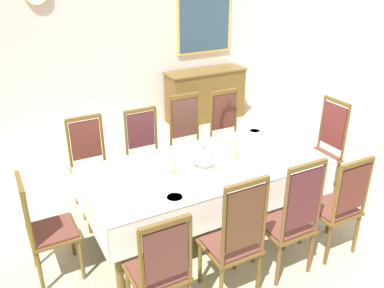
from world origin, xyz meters
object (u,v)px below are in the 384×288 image
Objects in this scene: chair_south_b at (235,238)px; chair_north_c at (189,140)px; chair_south_c at (291,219)px; candlestick_east at (237,147)px; chair_south_a at (160,269)px; candlestick_west at (174,162)px; chair_head_east at (323,147)px; spoon_primary at (260,131)px; dining_table at (206,171)px; chair_south_d at (338,205)px; bowl_far_right at (128,207)px; chair_north_a at (91,163)px; bowl_near_left at (255,132)px; bowl_near_right at (175,198)px; framed_painting at (204,21)px; chair_north_b at (146,152)px; chair_north_d at (228,132)px; bowl_far_left at (147,157)px; spoon_secondary at (161,202)px; soup_tureen at (204,156)px; chair_head_west at (45,227)px; sideboard at (205,95)px.

chair_south_b reaches higher than chair_north_c.
candlestick_east is at bearing 86.41° from chair_south_c.
candlestick_west is (0.59, 0.98, 0.33)m from chair_south_a.
spoon_primary is at bearing 53.90° from chair_head_east.
dining_table is 1.04m from chair_south_c.
chair_south_d reaches higher than bowl_far_right.
chair_south_b is 3.85× the size of candlestick_east.
bowl_far_right is at bearing 98.62° from chair_head_east.
chair_north_c reaches higher than candlestick_west.
chair_north_a is (0.00, 1.95, 0.01)m from chair_south_a.
chair_head_east is (2.62, -0.98, 0.03)m from chair_north_a.
bowl_near_left is 0.81× the size of bowl_near_right.
chair_north_b is at bearing -133.53° from framed_painting.
chair_south_a is 0.95× the size of chair_north_d.
chair_north_c is 0.90m from spoon_primary.
chair_south_a is 5.44× the size of bowl_far_left.
candlestick_west is at bearing -124.02° from framed_painting.
dining_table is at bearing 90.00° from chair_head_east.
candlestick_west is at bearing 44.42° from spoon_secondary.
bowl_near_right is (-0.55, -0.45, -0.08)m from soup_tureen.
chair_head_east is 0.87m from bowl_near_left.
soup_tureen is 0.34m from candlestick_west.
dining_table is at bearing -0.00° from candlestick_west.
spoon_secondary is at bearing 100.47° from chair_north_a.
candlestick_west is (1.28, 0.00, 0.34)m from chair_head_west.
chair_south_c is at bearing 71.28° from sideboard.
chair_south_b is at bearing -85.09° from candlestick_west.
chair_head_west is 5.33× the size of bowl_far_left.
chair_south_c is at bearing -179.29° from chair_south_d.
chair_north_a is 1.01× the size of chair_south_d.
chair_north_d is 2.36m from bowl_far_right.
candlestick_west is 1.59× the size of bowl_far_left.
candlestick_west is at bearing 32.76° from bowl_far_right.
chair_north_c is 6.54× the size of spoon_secondary.
chair_south_b is at bearing 116.88° from chair_head_east.
chair_north_d reaches higher than candlestick_east.
chair_south_d is 6.12× the size of spoon_secondary.
spoon_primary is at bearing 18.31° from candlestick_west.
framed_painting is (1.39, 2.08, 1.12)m from chair_north_c.
bowl_far_right is (-0.03, -1.38, 0.22)m from chair_north_a.
chair_south_d is 3.47× the size of candlestick_east.
chair_north_d is at bearing 36.03° from bowl_far_right.
bowl_far_right is at bearing 172.77° from bowl_near_right.
chair_north_d is 1.02× the size of framed_painting.
bowl_near_left and bowl_near_right have the same top height.
bowl_near_left is 0.72× the size of bowl_far_left.
spoon_secondary is at bearing -103.82° from bowl_far_left.
bowl_near_left is at bearing 36.77° from chair_south_a.
bowl_near_right is at bearing -142.08° from dining_table.
dining_table is at bearing 73.81° from chair_south_b.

